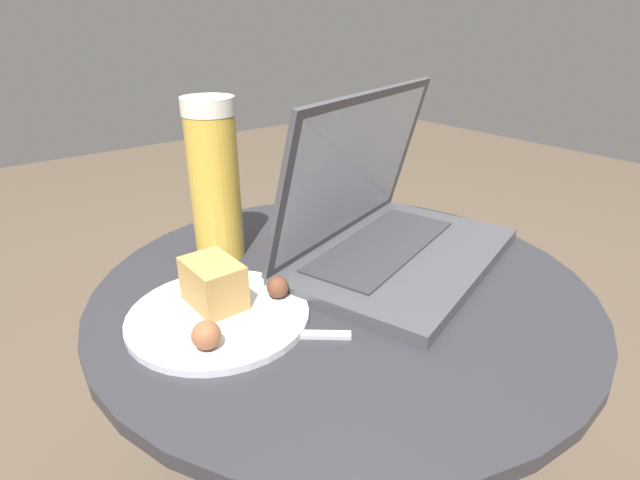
% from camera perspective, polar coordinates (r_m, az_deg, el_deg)
% --- Properties ---
extents(table, '(0.66, 0.66, 0.51)m').
position_cam_1_polar(table, '(0.75, 2.37, -13.22)').
color(table, '#9E9EA3').
rests_on(table, ground_plane).
extents(laptop, '(0.41, 0.33, 0.24)m').
position_cam_1_polar(laptop, '(0.73, 7.54, 1.48)').
color(laptop, '#47474C').
rests_on(laptop, table).
extents(beer_glass, '(0.07, 0.07, 0.23)m').
position_cam_1_polar(beer_glass, '(0.73, -11.97, 6.68)').
color(beer_glass, gold).
rests_on(beer_glass, table).
extents(snack_plate, '(0.22, 0.22, 0.07)m').
position_cam_1_polar(snack_plate, '(0.61, -11.54, -7.23)').
color(snack_plate, silver).
rests_on(snack_plate, table).
extents(fork, '(0.15, 0.13, 0.00)m').
position_cam_1_polar(fork, '(0.58, -7.38, -10.57)').
color(fork, silver).
rests_on(fork, table).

